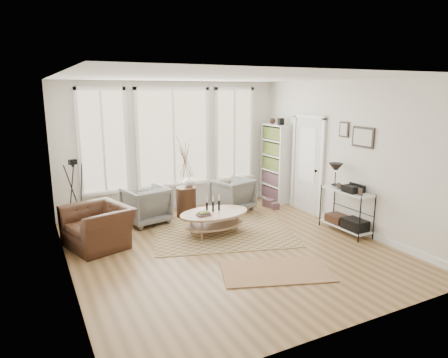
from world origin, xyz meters
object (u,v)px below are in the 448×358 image
armchair_left (146,205)px  side_table (186,177)px  accent_chair (98,227)px  bookcase (275,163)px  armchair_right (232,194)px  low_shelf (346,207)px  coffee_table (214,217)px

armchair_left → side_table: size_ratio=0.47×
accent_chair → bookcase: bearing=86.4°
armchair_left → bookcase: bearing=172.1°
side_table → accent_chair: side_table is taller
bookcase → armchair_right: bookcase is taller
side_table → accent_chair: (-2.02, -0.91, -0.51)m
armchair_right → side_table: bearing=-19.7°
low_shelf → side_table: bearing=135.3°
low_shelf → accent_chair: 4.62m
coffee_table → armchair_right: size_ratio=1.73×
low_shelf → armchair_right: (-1.27, 2.28, -0.14)m
low_shelf → armchair_left: size_ratio=1.55×
armchair_left → armchair_right: armchair_left is taller
bookcase → accent_chair: (-4.45, -1.09, -0.60)m
coffee_table → side_table: size_ratio=0.78×
bookcase → coffee_table: size_ratio=1.45×
side_table → accent_chair: 2.27m
coffee_table → armchair_left: (-0.97, 1.23, 0.04)m
bookcase → side_table: size_ratio=1.14×
armchair_left → side_table: side_table is taller
bookcase → low_shelf: (-0.06, -2.52, -0.44)m
armchair_right → accent_chair: bearing=-1.3°
bookcase → coffee_table: 2.85m
bookcase → armchair_left: bookcase is taller
armchair_right → side_table: 1.21m
coffee_table → low_shelf: bearing=-24.5°
armchair_left → accent_chair: bearing=25.8°
accent_chair → armchair_right: bearing=87.8°
bookcase → side_table: bookcase is taller
accent_chair → low_shelf: bearing=54.6°
low_shelf → coffee_table: bearing=155.5°
low_shelf → coffee_table: size_ratio=0.92×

